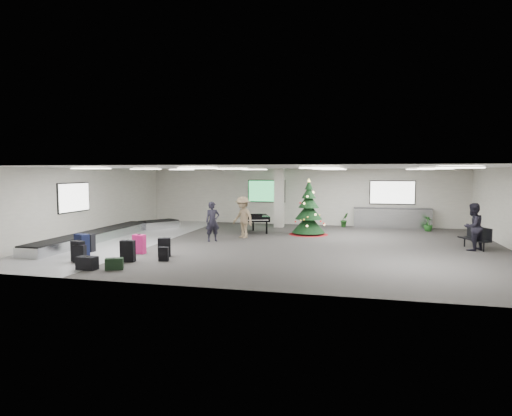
% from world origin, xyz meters
% --- Properties ---
extents(ground, '(18.00, 18.00, 0.00)m').
position_xyz_m(ground, '(0.00, 0.00, 0.00)').
color(ground, '#322F2D').
rests_on(ground, ground).
extents(room_envelope, '(18.02, 14.02, 3.21)m').
position_xyz_m(room_envelope, '(-0.38, 0.67, 2.33)').
color(room_envelope, '#B6B2A7').
rests_on(room_envelope, ground).
extents(baggage_carousel, '(2.28, 9.71, 0.43)m').
position_xyz_m(baggage_carousel, '(-7.84, -0.08, 0.21)').
color(baggage_carousel, silver).
rests_on(baggage_carousel, ground).
extents(service_counter, '(4.05, 0.65, 1.08)m').
position_xyz_m(service_counter, '(5.00, 6.65, 0.55)').
color(service_counter, silver).
rests_on(service_counter, ground).
extents(suitcase_0, '(0.51, 0.38, 0.73)m').
position_xyz_m(suitcase_0, '(-5.96, -4.94, 0.35)').
color(suitcase_0, black).
rests_on(suitcase_0, ground).
extents(suitcase_1, '(0.49, 0.30, 0.75)m').
position_xyz_m(suitcase_1, '(-4.33, -4.55, 0.36)').
color(suitcase_1, black).
rests_on(suitcase_1, ground).
extents(pink_suitcase, '(0.47, 0.30, 0.72)m').
position_xyz_m(pink_suitcase, '(-4.67, -3.16, 0.35)').
color(pink_suitcase, '#D21B68').
rests_on(pink_suitcase, ground).
extents(suitcase_3, '(0.50, 0.39, 0.68)m').
position_xyz_m(suitcase_3, '(-3.53, -3.43, 0.33)').
color(suitcase_3, black).
rests_on(suitcase_3, ground).
extents(navy_suitcase, '(0.61, 0.50, 0.83)m').
position_xyz_m(navy_suitcase, '(-6.37, -4.15, 0.41)').
color(navy_suitcase, black).
rests_on(navy_suitcase, ground).
extents(suitcase_5, '(0.41, 0.26, 0.61)m').
position_xyz_m(suitcase_5, '(-5.83, -5.04, 0.29)').
color(suitcase_5, black).
rests_on(suitcase_5, ground).
extents(green_duffel, '(0.60, 0.46, 0.37)m').
position_xyz_m(green_duffel, '(-4.13, -5.70, 0.18)').
color(green_duffel, black).
rests_on(green_duffel, ground).
extents(suitcase_7, '(0.36, 0.23, 0.50)m').
position_xyz_m(suitcase_7, '(-3.20, -4.18, 0.24)').
color(suitcase_7, black).
rests_on(suitcase_7, ground).
extents(suitcase_8, '(0.49, 0.31, 0.70)m').
position_xyz_m(suitcase_8, '(-6.72, -3.27, 0.34)').
color(suitcase_8, black).
rests_on(suitcase_8, ground).
extents(black_duffel, '(0.64, 0.38, 0.43)m').
position_xyz_m(black_duffel, '(-4.96, -5.88, 0.20)').
color(black_duffel, black).
rests_on(black_duffel, ground).
extents(christmas_tree, '(1.90, 1.90, 2.71)m').
position_xyz_m(christmas_tree, '(0.88, 3.16, 0.93)').
color(christmas_tree, maroon).
rests_on(christmas_tree, ground).
extents(grand_piano, '(1.83, 2.09, 1.00)m').
position_xyz_m(grand_piano, '(-1.81, 3.23, 0.71)').
color(grand_piano, black).
rests_on(grand_piano, ground).
extents(bench, '(1.00, 1.46, 0.88)m').
position_xyz_m(bench, '(7.73, 0.72, 0.50)').
color(bench, black).
rests_on(bench, ground).
extents(traveler_a, '(0.75, 0.71, 1.73)m').
position_xyz_m(traveler_a, '(-2.95, 0.14, 0.86)').
color(traveler_a, black).
rests_on(traveler_a, ground).
extents(traveler_b, '(1.41, 1.26, 1.90)m').
position_xyz_m(traveler_b, '(-1.93, 1.40, 0.95)').
color(traveler_b, '#877053').
rests_on(traveler_b, ground).
extents(traveler_bench, '(1.13, 1.11, 1.84)m').
position_xyz_m(traveler_bench, '(7.48, 0.37, 0.92)').
color(traveler_bench, black).
rests_on(traveler_bench, ground).
extents(potted_plant_left, '(0.56, 0.55, 0.79)m').
position_xyz_m(potted_plant_left, '(2.49, 6.43, 0.40)').
color(potted_plant_left, '#154216').
rests_on(potted_plant_left, ground).
extents(potted_plant_right, '(0.60, 0.60, 0.77)m').
position_xyz_m(potted_plant_right, '(6.69, 5.67, 0.38)').
color(potted_plant_right, '#154216').
rests_on(potted_plant_right, ground).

